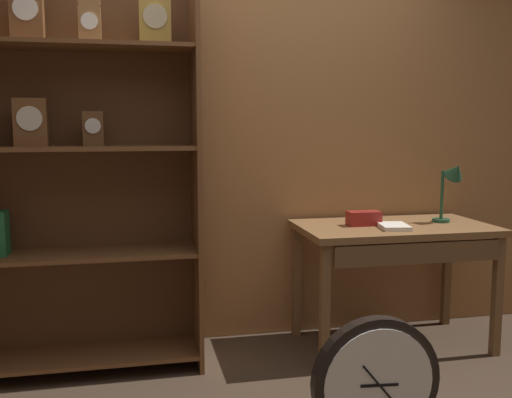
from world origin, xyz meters
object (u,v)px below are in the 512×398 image
at_px(bookshelf, 59,169).
at_px(round_clock_large, 376,385).
at_px(workbench, 396,240).
at_px(open_repair_manual, 394,226).
at_px(toolbox_small, 364,218).
at_px(desk_lamp, 452,181).

relative_size(bookshelf, round_clock_large, 3.77).
height_order(bookshelf, round_clock_large, bookshelf).
xyz_separation_m(bookshelf, workbench, (1.96, -0.07, -0.47)).
bearing_deg(open_repair_manual, toolbox_small, 143.53).
distance_m(bookshelf, open_repair_manual, 1.94).
distance_m(desk_lamp, toolbox_small, 0.62).
bearing_deg(bookshelf, round_clock_large, -40.29).
distance_m(workbench, open_repair_manual, 0.15).
bearing_deg(round_clock_large, workbench, 61.19).
distance_m(toolbox_small, open_repair_manual, 0.19).
bearing_deg(workbench, round_clock_large, -118.81).
bearing_deg(toolbox_small, bookshelf, 179.22).
relative_size(workbench, open_repair_manual, 5.37).
distance_m(desk_lamp, open_repair_manual, 0.52).
height_order(bookshelf, workbench, bookshelf).
relative_size(workbench, desk_lamp, 2.96).
xyz_separation_m(bookshelf, toolbox_small, (1.77, -0.02, -0.33)).
height_order(workbench, round_clock_large, workbench).
bearing_deg(desk_lamp, round_clock_large, -131.42).
xyz_separation_m(desk_lamp, toolbox_small, (-0.58, 0.02, -0.22)).
xyz_separation_m(toolbox_small, round_clock_large, (-0.40, -1.13, -0.51)).
height_order(toolbox_small, open_repair_manual, toolbox_small).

